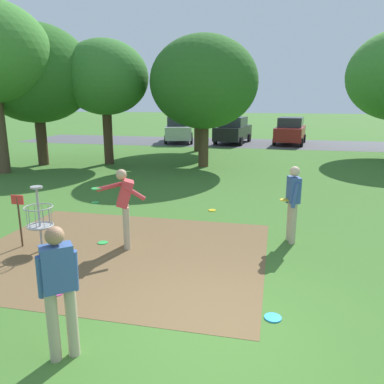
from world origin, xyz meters
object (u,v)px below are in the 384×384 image
at_px(disc_golf_basket, 37,216).
at_px(frisbee_near_basket, 103,243).
at_px(frisbee_mid_grass, 57,293).
at_px(tree_mid_left, 204,83).
at_px(parked_car_center_left, 233,130).
at_px(frisbee_far_left, 273,318).
at_px(player_throwing, 125,203).
at_px(tree_near_right, 198,82).
at_px(tree_mid_center, 105,78).
at_px(parked_car_center_right, 290,131).
at_px(parked_car_leftmost, 179,129).
at_px(player_foreground_watching, 293,200).
at_px(player_waiting_left, 59,286).
at_px(frisbee_far_right, 95,202).
at_px(frisbee_by_tee, 212,210).
at_px(tree_far_left, 35,74).

relative_size(disc_golf_basket, frisbee_near_basket, 6.17).
bearing_deg(frisbee_mid_grass, tree_mid_left, 89.49).
bearing_deg(parked_car_center_left, frisbee_far_left, -81.98).
distance_m(player_throwing, parked_car_center_left, 19.94).
distance_m(tree_near_right, tree_mid_center, 6.43).
height_order(frisbee_near_basket, parked_car_center_right, parked_car_center_right).
bearing_deg(parked_car_leftmost, player_foreground_watching, -68.52).
distance_m(player_waiting_left, frisbee_mid_grass, 1.95).
bearing_deg(frisbee_mid_grass, player_waiting_left, -54.83).
bearing_deg(frisbee_far_right, parked_car_center_left, 82.14).
bearing_deg(player_throwing, frisbee_by_tee, 66.31).
relative_size(frisbee_by_tee, tree_far_left, 0.03).
height_order(disc_golf_basket, tree_far_left, tree_far_left).
relative_size(disc_golf_basket, tree_mid_left, 0.24).
bearing_deg(tree_near_right, parked_car_center_right, 41.09).
height_order(player_waiting_left, frisbee_far_right, player_waiting_left).
bearing_deg(disc_golf_basket, frisbee_by_tee, 49.71).
distance_m(frisbee_far_left, tree_mid_left, 13.26).
distance_m(frisbee_near_basket, frisbee_far_left, 4.33).
distance_m(frisbee_far_left, tree_mid_center, 14.98).
bearing_deg(disc_golf_basket, tree_far_left, 122.93).
relative_size(frisbee_near_basket, tree_mid_center, 0.04).
distance_m(tree_near_right, parked_car_center_left, 5.72).
bearing_deg(player_foreground_watching, player_waiting_left, -121.60).
distance_m(frisbee_by_tee, frisbee_mid_grass, 5.50).
xyz_separation_m(player_throwing, frisbee_far_left, (3.13, -2.10, -0.98)).
height_order(frisbee_far_left, frisbee_far_right, same).
bearing_deg(player_throwing, player_foreground_watching, 17.60).
bearing_deg(disc_golf_basket, tree_near_right, 89.53).
xyz_separation_m(player_waiting_left, frisbee_far_right, (-2.92, 6.67, -0.96)).
distance_m(tree_mid_center, parked_car_center_right, 14.01).
bearing_deg(frisbee_far_left, frisbee_near_basket, 149.46).
height_order(tree_near_right, parked_car_leftmost, tree_near_right).
distance_m(player_foreground_watching, player_throwing, 3.63).
relative_size(frisbee_mid_grass, tree_mid_center, 0.04).
bearing_deg(frisbee_by_tee, tree_near_right, 103.48).
height_order(frisbee_by_tee, parked_car_center_left, parked_car_center_left).
relative_size(frisbee_by_tee, parked_car_center_right, 0.05).
xyz_separation_m(frisbee_by_tee, frisbee_far_left, (1.77, -5.19, 0.00)).
bearing_deg(parked_car_center_left, disc_golf_basket, -94.88).
relative_size(player_throwing, parked_car_leftmost, 0.38).
xyz_separation_m(disc_golf_basket, tree_far_left, (-6.15, 9.50, 3.45)).
distance_m(frisbee_by_tee, frisbee_far_left, 5.49).
bearing_deg(frisbee_mid_grass, frisbee_near_basket, 96.09).
bearing_deg(frisbee_mid_grass, parked_car_center_right, 79.04).
bearing_deg(tree_mid_center, frisbee_by_tee, -47.39).
xyz_separation_m(player_foreground_watching, tree_near_right, (-5.06, 14.32, 3.06)).
bearing_deg(tree_far_left, player_foreground_watching, -34.72).
relative_size(player_waiting_left, parked_car_leftmost, 0.38).
bearing_deg(frisbee_far_right, frisbee_by_tee, -0.79).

